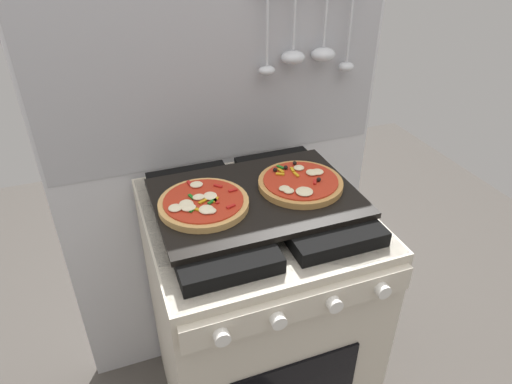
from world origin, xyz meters
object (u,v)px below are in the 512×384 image
pizza_left (203,203)px  pizza_right (300,182)px  baking_tray (256,198)px  stove (256,316)px

pizza_left → pizza_right: (0.28, 0.01, -0.00)m
baking_tray → stove: bearing=-90.0°
baking_tray → pizza_right: size_ratio=2.30×
pizza_right → baking_tray: bearing=-178.3°
stove → baking_tray: baking_tray is taller
baking_tray → pizza_right: pizza_right is taller
pizza_left → pizza_right: bearing=2.0°
stove → pizza_left: bearing=-178.3°
baking_tray → pizza_right: 0.13m
stove → baking_tray: size_ratio=1.67×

